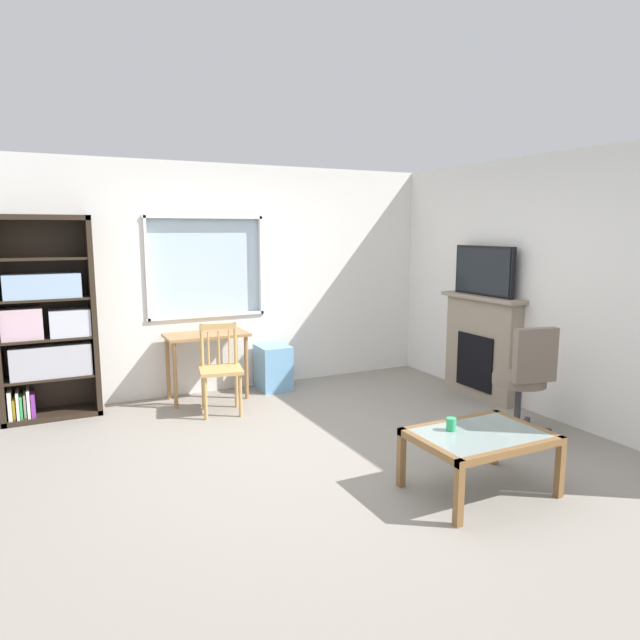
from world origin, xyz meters
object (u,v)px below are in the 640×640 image
Objects in this scene: wooden_chair at (220,368)px; tv at (484,271)px; bookshelf at (46,325)px; coffee_table at (480,441)px; fireplace at (482,346)px; desk_under_window at (207,345)px; office_chair at (525,374)px; sippy_cup at (451,424)px; plastic_drawer_unit at (273,367)px.

tv is at bearing -14.87° from wooden_chair.
bookshelf is 2.11× the size of coffee_table.
wooden_chair is 0.79× the size of fireplace.
desk_under_window is 0.78× the size of fireplace.
sippy_cup is at bearing -155.78° from office_chair.
fireplace is at bearing 43.08° from sippy_cup.
plastic_drawer_unit is at bearing 146.45° from tv.
sippy_cup is (0.17, -2.97, 0.22)m from plastic_drawer_unit.
bookshelf is 4.18m from coffee_table.
bookshelf is 1.59m from desk_under_window.
wooden_chair is 0.90× the size of office_chair.
sippy_cup is (-1.32, -0.60, -0.07)m from office_chair.
plastic_drawer_unit is 0.55× the size of coffee_table.
office_chair is 1.39m from coffee_table.
sippy_cup is (-1.80, -1.68, -0.09)m from fireplace.
coffee_table is (-1.17, -0.73, -0.18)m from office_chair.
coffee_table is at bearing -40.19° from sippy_cup.
tv is at bearing 180.00° from fireplace.
wooden_chair is at bearing 111.86° from sippy_cup.
tv reaches higher than coffee_table.
wooden_chair is 2.92m from office_chair.
fireplace is at bearing 66.43° from office_chair.
desk_under_window reaches higher than sippy_cup.
wooden_chair is 2.99m from tv.
wooden_chair reaches higher than coffee_table.
sippy_cup is at bearing -68.14° from wooden_chair.
office_chair is (3.84, -2.44, -0.37)m from bookshelf.
bookshelf is at bearing 178.57° from plastic_drawer_unit.
tv is (1.95, -1.29, 1.15)m from plastic_drawer_unit.
tv reaches higher than desk_under_window.
tv is at bearing -17.46° from bookshelf.
desk_under_window is 1.70× the size of plastic_drawer_unit.
sippy_cup is at bearing -50.28° from bookshelf.
sippy_cup is at bearing -136.63° from tv.
sippy_cup is at bearing -71.76° from desk_under_window.
tv is (2.74, -1.24, 0.80)m from desk_under_window.
office_chair is (2.29, -1.81, 0.09)m from wooden_chair.
plastic_drawer_unit is (0.79, 0.05, -0.35)m from desk_under_window.
coffee_table is at bearing -148.17° from office_chair.
wooden_chair is (-0.00, -0.51, -0.14)m from desk_under_window.
tv reaches higher than fireplace.
desk_under_window reaches higher than coffee_table.
bookshelf reaches higher than wooden_chair.
tv is (-0.02, 0.00, 0.83)m from fireplace.
desk_under_window is 3.26m from coffee_table.
fireplace is at bearing 0.00° from tv.
office_chair is (-0.46, -1.08, -0.85)m from tv.
desk_under_window is 3.26m from office_chair.
fireplace is 2.46m from sippy_cup.
desk_under_window is 0.86m from plastic_drawer_unit.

